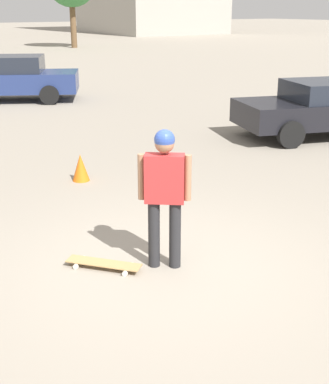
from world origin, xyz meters
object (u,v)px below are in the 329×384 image
object	(u,v)px
car_parked_far	(10,78)
traffic_cone	(81,168)
car_parked_near	(323,108)
person	(164,187)
skateboard	(104,264)

from	to	relation	value
car_parked_far	traffic_cone	bearing A→B (deg)	106.84
car_parked_near	car_parked_far	distance (m)	10.39
person	car_parked_far	xyz separation A→B (m)	(-2.48, -12.99, -0.26)
car_parked_near	traffic_cone	xyz separation A→B (m)	(6.40, -0.01, -0.45)
person	car_parked_near	xyz separation A→B (m)	(-7.03, -3.65, -0.32)
person	car_parked_near	distance (m)	7.93
skateboard	traffic_cone	size ratio (longest dim) A/B	1.72
car_parked_near	traffic_cone	distance (m)	6.42
car_parked_far	person	bearing A→B (deg)	107.28
person	traffic_cone	distance (m)	3.79
car_parked_near	traffic_cone	size ratio (longest dim) A/B	8.95
skateboard	car_parked_far	world-z (taller)	car_parked_far
car_parked_near	car_parked_far	bearing A→B (deg)	-45.00
skateboard	person	bearing A→B (deg)	-158.02
car_parked_far	traffic_cone	size ratio (longest dim) A/B	9.87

